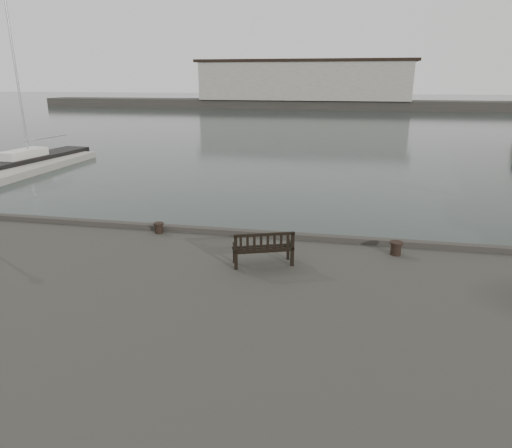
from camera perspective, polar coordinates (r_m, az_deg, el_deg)
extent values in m
plane|color=black|center=(16.08, 0.47, -6.62)|extent=(400.00, 400.00, 0.00)
cube|color=#383530|center=(106.56, 10.29, 14.46)|extent=(140.00, 8.00, 2.00)
cube|color=#AAA79D|center=(106.92, 5.95, 17.34)|extent=(46.00, 9.00, 8.00)
cube|color=black|center=(106.98, 6.03, 19.64)|extent=(48.00, 9.50, 0.60)
cube|color=black|center=(12.93, 0.86, -3.11)|extent=(1.80, 1.15, 0.04)
cube|color=black|center=(12.61, 1.06, -2.43)|extent=(1.62, 0.66, 0.51)
cube|color=black|center=(13.02, 0.86, -4.08)|extent=(1.67, 1.03, 0.47)
cylinder|color=black|center=(15.98, -12.05, -0.49)|extent=(0.38, 0.38, 0.36)
cylinder|color=black|center=(14.34, 17.08, -2.92)|extent=(0.43, 0.43, 0.41)
cube|color=black|center=(40.63, -25.87, 6.74)|extent=(3.43, 10.87, 1.40)
cube|color=silver|center=(40.48, -26.07, 8.12)|extent=(1.92, 3.88, 0.60)
cylinder|color=#B2B5B7|center=(40.10, -27.27, 16.59)|extent=(0.16, 0.16, 12.63)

